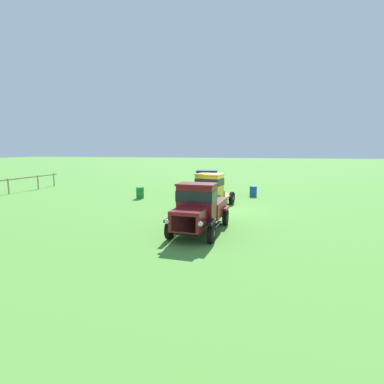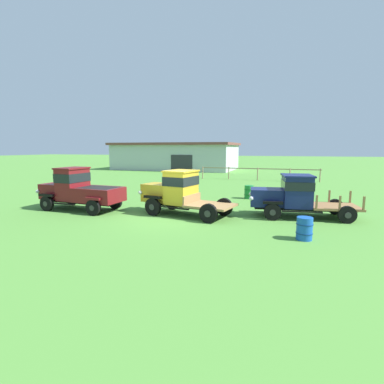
{
  "view_description": "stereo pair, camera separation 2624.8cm",
  "coord_description": "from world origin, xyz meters",
  "px_view_note": "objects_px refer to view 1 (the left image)",
  "views": [
    {
      "loc": [
        -18.62,
        -2.64,
        3.78
      ],
      "look_at": [
        0.42,
        2.13,
        1.0
      ],
      "focal_mm": 28.0,
      "sensor_mm": 36.0,
      "label": 1
    },
    {
      "loc": [
        5.46,
        -13.08,
        3.36
      ],
      "look_at": [
        0.42,
        2.13,
        1.0
      ],
      "focal_mm": 28.0,
      "sensor_mm": 36.0,
      "label": 2
    }
  ],
  "objects_px": {
    "vintage_truck_foreground_near": "(199,208)",
    "oil_drum_beside_row": "(140,193)",
    "vintage_truck_second_in_line": "(208,191)",
    "vintage_truck_midrow_center": "(207,182)",
    "oil_drum_near_fence": "(253,191)"
  },
  "relations": [
    {
      "from": "vintage_truck_second_in_line",
      "to": "vintage_truck_foreground_near",
      "type": "bearing_deg",
      "value": -173.29
    },
    {
      "from": "vintage_truck_midrow_center",
      "to": "oil_drum_beside_row",
      "type": "bearing_deg",
      "value": 119.77
    },
    {
      "from": "vintage_truck_midrow_center",
      "to": "oil_drum_near_fence",
      "type": "bearing_deg",
      "value": -83.25
    },
    {
      "from": "oil_drum_near_fence",
      "to": "vintage_truck_midrow_center",
      "type": "bearing_deg",
      "value": 96.75
    },
    {
      "from": "oil_drum_beside_row",
      "to": "vintage_truck_second_in_line",
      "type": "bearing_deg",
      "value": -115.07
    },
    {
      "from": "vintage_truck_foreground_near",
      "to": "vintage_truck_midrow_center",
      "type": "bearing_deg",
      "value": 9.54
    },
    {
      "from": "vintage_truck_second_in_line",
      "to": "oil_drum_near_fence",
      "type": "relative_size",
      "value": 6.08
    },
    {
      "from": "vintage_truck_second_in_line",
      "to": "vintage_truck_midrow_center",
      "type": "relative_size",
      "value": 0.97
    },
    {
      "from": "oil_drum_near_fence",
      "to": "oil_drum_beside_row",
      "type": "bearing_deg",
      "value": 110.39
    },
    {
      "from": "vintage_truck_foreground_near",
      "to": "vintage_truck_second_in_line",
      "type": "xyz_separation_m",
      "value": [
        5.5,
        0.65,
        0.06
      ]
    },
    {
      "from": "vintage_truck_foreground_near",
      "to": "vintage_truck_midrow_center",
      "type": "height_order",
      "value": "vintage_truck_foreground_near"
    },
    {
      "from": "vintage_truck_second_in_line",
      "to": "vintage_truck_midrow_center",
      "type": "bearing_deg",
      "value": 12.31
    },
    {
      "from": "vintage_truck_foreground_near",
      "to": "oil_drum_beside_row",
      "type": "relative_size",
      "value": 5.6
    },
    {
      "from": "vintage_truck_second_in_line",
      "to": "oil_drum_beside_row",
      "type": "relative_size",
      "value": 5.81
    },
    {
      "from": "oil_drum_beside_row",
      "to": "oil_drum_near_fence",
      "type": "height_order",
      "value": "oil_drum_beside_row"
    }
  ]
}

